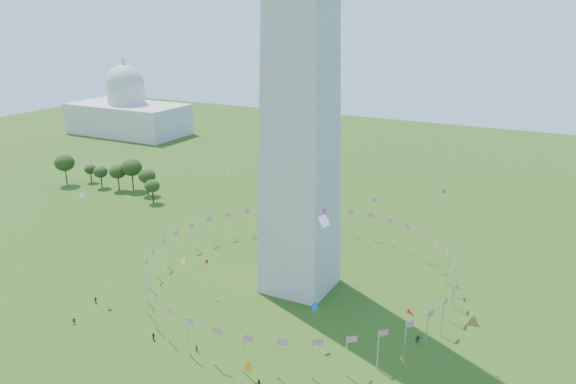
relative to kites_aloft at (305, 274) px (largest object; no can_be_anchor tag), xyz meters
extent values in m
cylinder|color=silver|center=(24.81, 28.35, -14.80)|extent=(0.24, 0.24, 9.00)
cylinder|color=silver|center=(24.20, 35.30, -14.80)|extent=(0.24, 0.24, 9.00)
cylinder|color=silver|center=(22.39, 42.03, -14.80)|extent=(0.24, 0.24, 9.00)
cylinder|color=silver|center=(19.45, 48.35, -14.80)|extent=(0.24, 0.24, 9.00)
cylinder|color=silver|center=(15.45, 54.07, -14.80)|extent=(0.24, 0.24, 9.00)
cylinder|color=silver|center=(10.52, 59.00, -14.80)|extent=(0.24, 0.24, 9.00)
cylinder|color=silver|center=(4.81, 63.00, -14.80)|extent=(0.24, 0.24, 9.00)
cylinder|color=silver|center=(-1.51, 65.94, -14.80)|extent=(0.24, 0.24, 9.00)
cylinder|color=silver|center=(-8.25, 67.75, -14.80)|extent=(0.24, 0.24, 9.00)
cylinder|color=silver|center=(-15.19, 68.35, -14.80)|extent=(0.24, 0.24, 9.00)
cylinder|color=silver|center=(-22.14, 67.75, -14.80)|extent=(0.24, 0.24, 9.00)
cylinder|color=silver|center=(-28.87, 65.94, -14.80)|extent=(0.24, 0.24, 9.00)
cylinder|color=silver|center=(-35.19, 63.00, -14.80)|extent=(0.24, 0.24, 9.00)
cylinder|color=silver|center=(-40.91, 59.00, -14.80)|extent=(0.24, 0.24, 9.00)
cylinder|color=silver|center=(-45.84, 54.07, -14.80)|extent=(0.24, 0.24, 9.00)
cylinder|color=silver|center=(-49.83, 48.35, -14.80)|extent=(0.24, 0.24, 9.00)
cylinder|color=silver|center=(-52.78, 42.03, -14.80)|extent=(0.24, 0.24, 9.00)
cylinder|color=silver|center=(-54.59, 35.30, -14.80)|extent=(0.24, 0.24, 9.00)
cylinder|color=silver|center=(-55.19, 28.35, -14.80)|extent=(0.24, 0.24, 9.00)
cylinder|color=silver|center=(-54.59, 21.41, -14.80)|extent=(0.24, 0.24, 9.00)
cylinder|color=silver|center=(-52.78, 14.67, -14.80)|extent=(0.24, 0.24, 9.00)
cylinder|color=silver|center=(-49.83, 8.35, -14.80)|extent=(0.24, 0.24, 9.00)
cylinder|color=silver|center=(-45.84, 2.64, -14.80)|extent=(0.24, 0.24, 9.00)
cylinder|color=silver|center=(-40.91, -2.29, -14.80)|extent=(0.24, 0.24, 9.00)
cylinder|color=silver|center=(-35.19, -6.29, -14.80)|extent=(0.24, 0.24, 9.00)
cylinder|color=silver|center=(-28.87, -9.23, -14.80)|extent=(0.24, 0.24, 9.00)
cylinder|color=silver|center=(-22.14, -11.04, -14.80)|extent=(0.24, 0.24, 9.00)
cylinder|color=silver|center=(-15.19, -11.65, -14.80)|extent=(0.24, 0.24, 9.00)
cylinder|color=silver|center=(-8.25, -11.04, -14.80)|extent=(0.24, 0.24, 9.00)
cylinder|color=silver|center=(-1.51, -9.23, -14.80)|extent=(0.24, 0.24, 9.00)
cylinder|color=silver|center=(4.81, -6.29, -14.80)|extent=(0.24, 0.24, 9.00)
cylinder|color=silver|center=(10.52, -2.29, -14.80)|extent=(0.24, 0.24, 9.00)
cylinder|color=silver|center=(15.45, 2.64, -14.80)|extent=(0.24, 0.24, 9.00)
cylinder|color=silver|center=(19.45, 8.35, -14.80)|extent=(0.24, 0.24, 9.00)
cylinder|color=silver|center=(22.39, 14.67, -14.80)|extent=(0.24, 0.24, 9.00)
cylinder|color=silver|center=(24.20, 21.41, -14.80)|extent=(0.24, 0.24, 9.00)
imported|color=#1B4526|center=(-21.37, -9.37, -18.58)|extent=(1.45, 1.15, 1.44)
imported|color=black|center=(-3.19, -13.70, -18.42)|extent=(1.06, 1.08, 1.75)
imported|color=black|center=(-53.82, -13.57, -18.54)|extent=(0.76, 1.47, 1.52)
imported|color=black|center=(-32.58, -10.25, -18.43)|extent=(1.72, 1.49, 1.74)
imported|color=#311B53|center=(-56.72, -3.95, -18.42)|extent=(0.77, 1.10, 1.75)
imported|color=#262626|center=(20.22, 16.35, -18.41)|extent=(1.62, 1.72, 1.78)
plane|color=red|center=(22.52, -2.01, -1.80)|extent=(1.85, 1.71, 2.24)
plane|color=white|center=(11.50, -17.05, 19.31)|extent=(1.49, 2.35, 2.01)
plane|color=white|center=(-62.72, 1.00, 7.17)|extent=(1.19, 1.41, 1.71)
plane|color=yellow|center=(-46.25, 42.21, 4.40)|extent=(0.94, 1.38, 1.49)
plane|color=red|center=(-34.17, 13.09, -9.92)|extent=(0.94, 0.77, 1.21)
plane|color=#CC2699|center=(1.87, 5.05, 12.18)|extent=(1.95, 0.41, 1.91)
plane|color=#CC2699|center=(22.44, 19.42, 15.55)|extent=(0.71, 0.83, 1.09)
plane|color=orange|center=(6.78, -32.99, 0.62)|extent=(1.10, 1.63, 1.55)
plane|color=orange|center=(20.84, 1.25, -14.30)|extent=(1.43, 1.21, 1.47)
plane|color=blue|center=(0.15, 4.76, -9.80)|extent=(1.79, 1.01, 1.96)
plane|color=yellow|center=(-45.00, 16.98, -13.83)|extent=(1.22, 1.92, 1.80)
plane|color=blue|center=(9.93, 12.02, 13.99)|extent=(1.01, 0.73, 0.91)
plane|color=orange|center=(34.34, -6.99, 2.00)|extent=(2.20, 0.61, 2.16)
ellipsoid|color=#2D4717|center=(-144.41, 65.42, -12.78)|extent=(8.34, 8.34, 13.03)
ellipsoid|color=#2D4717|center=(-138.04, 73.03, -15.39)|extent=(5.00, 5.00, 7.82)
ellipsoid|color=#2D4717|center=(-128.29, 69.42, -14.74)|extent=(5.83, 5.83, 9.12)
ellipsoid|color=#2D4717|center=(-119.21, 69.97, -13.92)|extent=(6.88, 6.88, 10.75)
ellipsoid|color=#2D4717|center=(-114.08, 72.76, -12.74)|extent=(8.39, 8.39, 13.11)
ellipsoid|color=#2D4717|center=(-104.20, 70.57, -13.97)|extent=(6.82, 6.82, 10.66)
ellipsoid|color=#2D4717|center=(-96.01, 63.98, -14.73)|extent=(5.84, 5.84, 9.13)
camera|label=1|loc=(44.98, -93.46, 50.92)|focal=35.00mm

